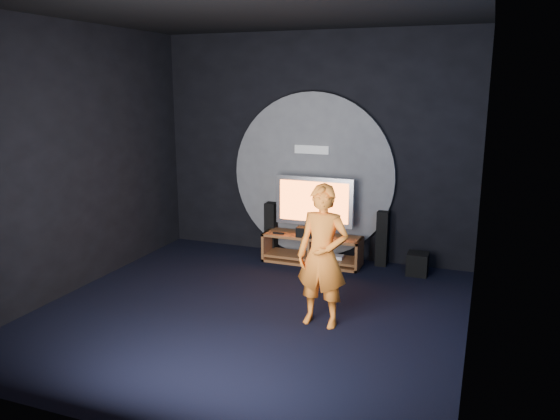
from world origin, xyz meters
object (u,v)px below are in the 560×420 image
object	(u,v)px
tv	(314,203)
tower_speaker_right	(382,238)
media_console	(313,251)
player	(322,256)
subwoofer	(418,264)
tower_speaker_left	(271,228)

from	to	relation	value
tv	tower_speaker_right	bearing A→B (deg)	12.42
media_console	tower_speaker_right	size ratio (longest dim) A/B	1.79
tv	player	xyz separation A→B (m)	(0.77, -2.12, -0.12)
media_console	player	distance (m)	2.27
media_console	player	xyz separation A→B (m)	(0.76, -2.05, 0.63)
media_console	subwoofer	xyz separation A→B (m)	(1.58, 0.05, -0.03)
media_console	player	world-z (taller)	player
tv	tower_speaker_right	size ratio (longest dim) A/B	1.44
tv	subwoofer	xyz separation A→B (m)	(1.59, -0.02, -0.78)
tower_speaker_right	subwoofer	bearing A→B (deg)	-23.09
tv	tower_speaker_right	world-z (taller)	tv
tower_speaker_right	player	xyz separation A→B (m)	(-0.25, -2.34, 0.40)
tower_speaker_right	player	world-z (taller)	player
media_console	tower_speaker_right	bearing A→B (deg)	16.06
tv	player	distance (m)	2.26
tower_speaker_left	subwoofer	xyz separation A→B (m)	(2.37, -0.19, -0.26)
media_console	tv	distance (m)	0.75
media_console	subwoofer	world-z (taller)	media_console
tower_speaker_right	subwoofer	size ratio (longest dim) A/B	2.60
tv	subwoofer	distance (m)	1.77
media_console	tower_speaker_right	distance (m)	1.08
tower_speaker_right	player	distance (m)	2.39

